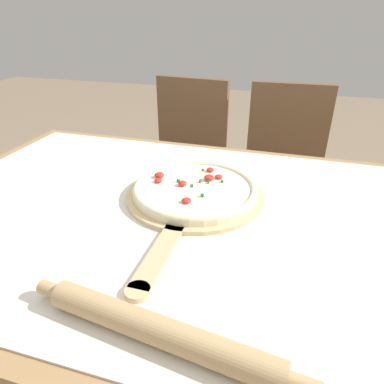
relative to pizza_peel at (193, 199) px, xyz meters
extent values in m
plane|color=gray|center=(-0.05, -0.07, -0.73)|extent=(10.00, 10.00, 0.00)
cube|color=#A87F51|center=(-0.05, -0.07, -0.03)|extent=(1.45, 1.01, 0.03)
cylinder|color=#A87F51|center=(-0.72, 0.38, -0.39)|extent=(0.06, 0.06, 0.69)
cylinder|color=#A87F51|center=(0.62, 0.38, -0.39)|extent=(0.06, 0.06, 0.69)
cube|color=silver|center=(-0.05, -0.07, -0.01)|extent=(1.37, 0.93, 0.00)
cylinder|color=#D6B784|center=(0.00, 0.02, 0.00)|extent=(0.38, 0.38, 0.01)
cube|color=#D6B784|center=(0.00, -0.26, 0.00)|extent=(0.04, 0.22, 0.01)
cylinder|color=#D6B784|center=(0.00, -0.37, 0.00)|extent=(0.05, 0.05, 0.01)
cylinder|color=beige|center=(0.00, 0.02, 0.01)|extent=(0.35, 0.35, 0.02)
torus|color=beige|center=(0.00, 0.02, 0.02)|extent=(0.35, 0.35, 0.02)
cylinder|color=white|center=(0.00, 0.02, 0.02)|extent=(0.31, 0.31, 0.00)
ellipsoid|color=red|center=(0.03, 0.07, 0.03)|extent=(0.03, 0.03, 0.02)
ellipsoid|color=red|center=(-0.11, 0.02, 0.03)|extent=(0.02, 0.02, 0.01)
ellipsoid|color=red|center=(-0.04, 0.02, 0.03)|extent=(0.02, 0.02, 0.01)
ellipsoid|color=red|center=(0.02, 0.13, 0.03)|extent=(0.02, 0.02, 0.01)
ellipsoid|color=red|center=(0.00, -0.07, 0.03)|extent=(0.03, 0.03, 0.01)
ellipsoid|color=red|center=(0.05, 0.09, 0.03)|extent=(0.02, 0.02, 0.01)
ellipsoid|color=red|center=(-0.12, 0.05, 0.03)|extent=(0.03, 0.03, 0.02)
cube|color=#387533|center=(0.07, 0.07, 0.03)|extent=(0.01, 0.01, 0.01)
cube|color=#387533|center=(-0.01, 0.13, 0.03)|extent=(0.01, 0.00, 0.01)
cube|color=#387533|center=(0.03, 0.05, 0.03)|extent=(0.00, 0.01, 0.01)
cube|color=#387533|center=(0.01, 0.05, 0.03)|extent=(0.01, 0.01, 0.01)
cube|color=#387533|center=(0.03, -0.03, 0.03)|extent=(0.01, 0.01, 0.01)
cube|color=#387533|center=(-0.01, 0.02, 0.03)|extent=(0.01, 0.01, 0.01)
cube|color=#387533|center=(-0.05, 0.04, 0.03)|extent=(0.01, 0.01, 0.01)
cylinder|color=tan|center=(0.08, -0.45, 0.02)|extent=(0.40, 0.10, 0.05)
cylinder|color=tan|center=(-0.14, -0.42, 0.02)|extent=(0.05, 0.03, 0.03)
cube|color=brown|center=(-0.28, 0.70, -0.29)|extent=(0.44, 0.44, 0.02)
cube|color=brown|center=(-0.26, 0.89, -0.06)|extent=(0.38, 0.08, 0.44)
cylinder|color=brown|center=(-0.46, 0.56, -0.52)|extent=(0.04, 0.04, 0.43)
cylinder|color=brown|center=(-0.14, 0.53, -0.52)|extent=(0.04, 0.04, 0.43)
cylinder|color=brown|center=(-0.42, 0.88, -0.52)|extent=(0.04, 0.04, 0.43)
cylinder|color=brown|center=(-0.10, 0.85, -0.52)|extent=(0.04, 0.04, 0.43)
cube|color=brown|center=(0.23, 0.70, -0.29)|extent=(0.41, 0.41, 0.02)
cube|color=brown|center=(0.23, 0.89, -0.06)|extent=(0.38, 0.05, 0.44)
cylinder|color=brown|center=(0.07, 0.54, -0.52)|extent=(0.04, 0.04, 0.43)
cylinder|color=brown|center=(0.39, 0.55, -0.52)|extent=(0.04, 0.04, 0.43)
cylinder|color=brown|center=(0.07, 0.86, -0.52)|extent=(0.04, 0.04, 0.43)
cylinder|color=brown|center=(0.39, 0.87, -0.52)|extent=(0.04, 0.04, 0.43)
camera|label=1|loc=(0.23, -0.79, 0.47)|focal=32.00mm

